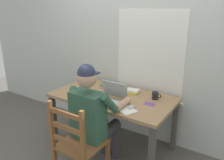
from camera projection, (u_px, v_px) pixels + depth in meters
name	position (u px, v px, depth m)	size (l,w,h in m)	color
ground_plane	(112.00, 145.00, 3.02)	(8.00, 8.00, 0.00)	#56514C
back_wall	(133.00, 43.00, 2.99)	(6.00, 0.08, 2.60)	beige
desk	(113.00, 102.00, 2.82)	(1.48, 0.80, 0.71)	#9E7A51
seated_person	(94.00, 114.00, 2.38)	(0.50, 0.60, 1.24)	#2D5642
wooden_chair	(78.00, 146.00, 2.22)	(0.42, 0.42, 0.94)	brown
laptop	(111.00, 98.00, 2.60)	(0.33, 0.31, 0.22)	#ADAFB2
computer_mouse	(131.00, 107.00, 2.44)	(0.06, 0.10, 0.03)	#ADAFB2
coffee_mug_white	(83.00, 90.00, 2.84)	(0.12, 0.08, 0.09)	beige
coffee_mug_dark	(155.00, 95.00, 2.67)	(0.11, 0.08, 0.09)	black
book_stack_main	(108.00, 86.00, 3.04)	(0.20, 0.12, 0.05)	gray
book_stack_side	(132.00, 91.00, 2.86)	(0.17, 0.14, 0.05)	gold
paper_pile_near_laptop	(115.00, 87.00, 3.08)	(0.18, 0.20, 0.02)	white
paper_pile_back_corner	(126.00, 110.00, 2.40)	(0.19, 0.17, 0.01)	white
landscape_photo_print	(149.00, 104.00, 2.55)	(0.13, 0.09, 0.00)	#7A4293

